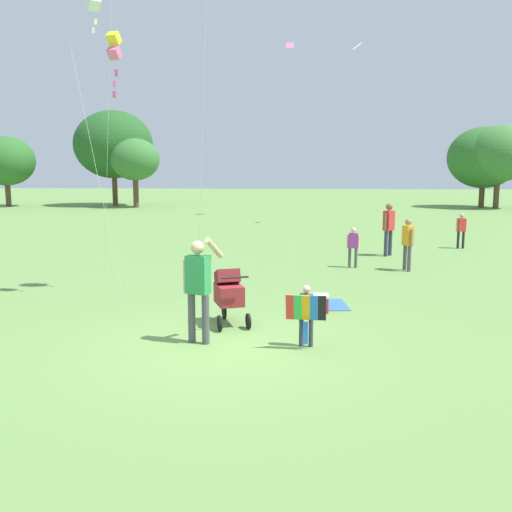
# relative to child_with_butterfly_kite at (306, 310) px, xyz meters

# --- Properties ---
(ground_plane) EXTENTS (120.00, 120.00, 0.00)m
(ground_plane) POSITION_rel_child_with_butterfly_kite_xyz_m (-1.33, -0.03, -0.60)
(ground_plane) COLOR #668E47
(treeline_distant) EXTENTS (43.24, 5.55, 6.53)m
(treeline_distant) POSITION_rel_child_with_butterfly_kite_xyz_m (0.32, 30.77, 3.00)
(treeline_distant) COLOR brown
(treeline_distant) RESTS_ON ground
(child_with_butterfly_kite) EXTENTS (0.64, 0.35, 1.00)m
(child_with_butterfly_kite) POSITION_rel_child_with_butterfly_kite_xyz_m (0.00, 0.00, 0.00)
(child_with_butterfly_kite) COLOR #33384C
(child_with_butterfly_kite) RESTS_ON ground
(person_adult_flyer) EXTENTS (0.65, 0.50, 1.76)m
(person_adult_flyer) POSITION_rel_child_with_butterfly_kite_xyz_m (-1.74, 0.12, 0.41)
(person_adult_flyer) COLOR #4C4C51
(person_adult_flyer) RESTS_ON ground
(stroller) EXTENTS (0.75, 1.12, 1.03)m
(stroller) POSITION_rel_child_with_butterfly_kite_xyz_m (-1.38, 1.28, 0.00)
(stroller) COLOR black
(stroller) RESTS_ON ground
(kite_green_novelty) EXTENTS (0.64, 1.32, 5.57)m
(kite_green_novelty) POSITION_rel_child_with_butterfly_kite_xyz_m (-3.93, 3.19, 4.62)
(kite_green_novelty) COLOR yellow
(kite_green_novelty) RESTS_ON ground
(person_red_shirt) EXTENTS (0.29, 0.44, 1.43)m
(person_red_shirt) POSITION_rel_child_with_butterfly_kite_xyz_m (2.88, 7.00, 0.24)
(person_red_shirt) COLOR #4C4C51
(person_red_shirt) RESTS_ON ground
(person_sitting_far) EXTENTS (0.40, 0.43, 1.67)m
(person_sitting_far) POSITION_rel_child_with_butterfly_kite_xyz_m (2.77, 9.64, 0.38)
(person_sitting_far) COLOR #33384C
(person_sitting_far) RESTS_ON ground
(person_kid_running) EXTENTS (0.39, 0.21, 1.22)m
(person_kid_running) POSITION_rel_child_with_butterfly_kite_xyz_m (5.53, 11.47, 0.12)
(person_kid_running) COLOR #232328
(person_kid_running) RESTS_ON ground
(person_back_turned) EXTENTS (0.37, 0.16, 1.14)m
(person_back_turned) POSITION_rel_child_with_butterfly_kite_xyz_m (1.44, 7.39, 0.07)
(person_back_turned) COLOR #4C4C51
(person_back_turned) RESTS_ON ground
(picnic_blanket) EXTENTS (1.28, 1.15, 0.02)m
(picnic_blanket) POSITION_rel_child_with_butterfly_kite_xyz_m (0.30, 2.83, -0.60)
(picnic_blanket) COLOR #3366B2
(picnic_blanket) RESTS_ON ground
(cooler_box) EXTENTS (0.45, 0.33, 0.35)m
(cooler_box) POSITION_rel_child_with_butterfly_kite_xyz_m (0.26, 2.29, -0.43)
(cooler_box) COLOR red
(cooler_box) RESTS_ON ground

